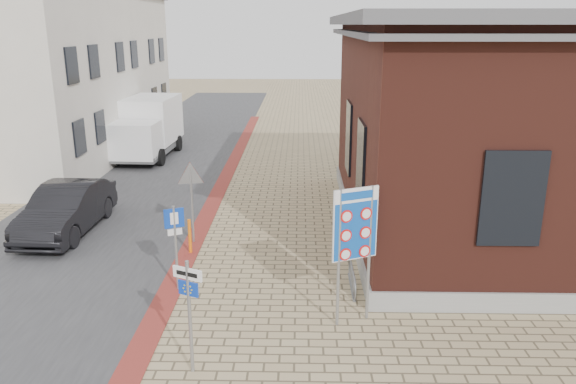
% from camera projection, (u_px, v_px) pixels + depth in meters
% --- Properties ---
extents(ground, '(120.00, 120.00, 0.00)m').
position_uv_depth(ground, '(241.00, 331.00, 12.39)').
color(ground, tan).
rests_on(ground, ground).
extents(road_strip, '(7.00, 60.00, 0.02)m').
position_uv_depth(road_strip, '(158.00, 166.00, 26.87)').
color(road_strip, '#38383A').
rests_on(road_strip, ground).
extents(curb_strip, '(0.60, 40.00, 0.02)m').
position_uv_depth(curb_strip, '(216.00, 197.00, 22.01)').
color(curb_strip, maroon).
rests_on(curb_strip, ground).
extents(brick_building, '(13.00, 13.00, 6.80)m').
position_uv_depth(brick_building, '(541.00, 123.00, 17.91)').
color(brick_building, gray).
rests_on(brick_building, ground).
extents(townhouse_near, '(7.40, 6.40, 8.30)m').
position_uv_depth(townhouse_near, '(0.00, 84.00, 22.92)').
color(townhouse_near, beige).
rests_on(townhouse_near, ground).
extents(townhouse_mid, '(7.40, 6.40, 9.10)m').
position_uv_depth(townhouse_mid, '(59.00, 64.00, 28.55)').
color(townhouse_mid, beige).
rests_on(townhouse_mid, ground).
extents(townhouse_far, '(7.40, 6.40, 8.30)m').
position_uv_depth(townhouse_far, '(100.00, 64.00, 34.41)').
color(townhouse_far, beige).
rests_on(townhouse_far, ground).
extents(bike_rack, '(0.08, 1.80, 0.60)m').
position_uv_depth(bike_rack, '(352.00, 278.00, 14.37)').
color(bike_rack, slate).
rests_on(bike_rack, ground).
extents(sedan, '(1.79, 4.82, 1.58)m').
position_uv_depth(sedan, '(67.00, 209.00, 18.10)').
color(sedan, black).
rests_on(sedan, ground).
extents(box_truck, '(2.61, 5.75, 2.96)m').
position_uv_depth(box_truck, '(148.00, 127.00, 28.30)').
color(box_truck, slate).
rests_on(box_truck, ground).
extents(border_sign, '(1.01, 0.48, 3.18)m').
position_uv_depth(border_sign, '(355.00, 227.00, 12.16)').
color(border_sign, gray).
rests_on(border_sign, ground).
extents(essen_sign, '(0.59, 0.30, 2.33)m').
position_uv_depth(essen_sign, '(189.00, 300.00, 10.53)').
color(essen_sign, gray).
rests_on(essen_sign, ground).
extents(parking_sign, '(0.47, 0.24, 2.25)m').
position_uv_depth(parking_sign, '(175.00, 234.00, 13.91)').
color(parking_sign, gray).
rests_on(parking_sign, ground).
extents(yield_sign, '(0.88, 0.25, 2.51)m').
position_uv_depth(yield_sign, '(191.00, 183.00, 16.91)').
color(yield_sign, gray).
rests_on(yield_sign, ground).
extents(bollard, '(0.12, 0.12, 1.05)m').
position_uv_depth(bollard, '(190.00, 236.00, 16.48)').
color(bollard, orange).
rests_on(bollard, ground).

